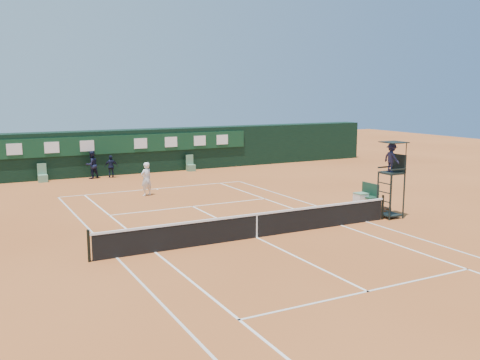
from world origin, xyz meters
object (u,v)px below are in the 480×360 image
at_px(tennis_net, 257,225).
at_px(player, 146,179).
at_px(cooler, 361,199).
at_px(umpire_chair, 392,163).
at_px(player_bench, 368,193).

relative_size(tennis_net, player, 7.05).
xyz_separation_m(cooler, player, (-8.60, 7.47, 0.59)).
relative_size(umpire_chair, player_bench, 2.85).
relative_size(cooler, player, 0.35).
distance_m(cooler, player, 11.41).
xyz_separation_m(tennis_net, cooler, (7.48, 2.72, -0.18)).
xyz_separation_m(tennis_net, player_bench, (7.90, 2.67, 0.09)).
height_order(umpire_chair, player, umpire_chair).
distance_m(tennis_net, player, 10.26).
bearing_deg(cooler, tennis_net, -160.03).
height_order(player_bench, cooler, player_bench).
bearing_deg(player_bench, cooler, 173.80).
height_order(tennis_net, player_bench, same).
xyz_separation_m(tennis_net, umpire_chair, (6.94, 0.12, 1.95)).
bearing_deg(umpire_chair, tennis_net, -179.03).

